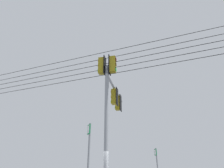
# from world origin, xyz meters

# --- Properties ---
(signal_mast_assembly) EXTENTS (1.65, 4.35, 7.24)m
(signal_mast_assembly) POSITION_xyz_m (-0.13, 0.38, 5.18)
(signal_mast_assembly) COLOR gray
(signal_mast_assembly) RESTS_ON ground
(route_sign_primary) EXTENTS (0.13, 0.25, 3.20)m
(route_sign_primary) POSITION_xyz_m (-0.94, -2.58, 1.81)
(route_sign_primary) COLOR slate
(route_sign_primary) RESTS_ON ground
(overhead_wire_span) EXTENTS (26.04, 11.32, 1.47)m
(overhead_wire_span) POSITION_xyz_m (0.83, -0.96, 6.85)
(overhead_wire_span) COLOR black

